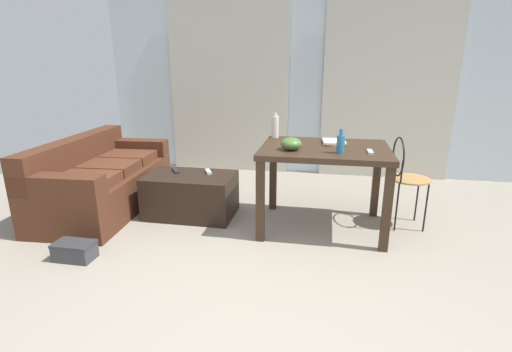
{
  "coord_description": "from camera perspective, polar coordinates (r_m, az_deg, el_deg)",
  "views": [
    {
      "loc": [
        0.32,
        -1.88,
        1.53
      ],
      "look_at": [
        -0.36,
        1.71,
        0.43
      ],
      "focal_mm": 26.74,
      "sensor_mm": 36.0,
      "label": 1
    }
  ],
  "objects": [
    {
      "name": "wire_chair",
      "position": [
        3.83,
        21.29,
        0.69
      ],
      "size": [
        0.37,
        0.39,
        0.87
      ],
      "color": "#B7844C",
      "rests_on": "ground"
    },
    {
      "name": "tv_remote_on_table",
      "position": [
        3.39,
        16.71,
        3.48
      ],
      "size": [
        0.05,
        0.16,
        0.02
      ],
      "primitive_type": "cube",
      "rotation": [
        0.0,
        0.0,
        0.02
      ],
      "color": "#B7B7B2",
      "rests_on": "craft_table"
    },
    {
      "name": "curtains",
      "position": [
        5.33,
        7.38,
        12.7
      ],
      "size": [
        3.83,
        0.03,
        2.34
      ],
      "color": "beige",
      "rests_on": "ground"
    },
    {
      "name": "tv_remote_primary",
      "position": [
        3.96,
        -7.16,
        0.66
      ],
      "size": [
        0.12,
        0.17,
        0.03
      ],
      "primitive_type": "cube",
      "rotation": [
        0.0,
        0.0,
        0.48
      ],
      "color": "#B7B7B2",
      "rests_on": "coffee_table"
    },
    {
      "name": "tv_remote_secondary",
      "position": [
        4.07,
        -11.92,
        0.83
      ],
      "size": [
        0.13,
        0.18,
        0.02
      ],
      "primitive_type": "cube",
      "rotation": [
        0.0,
        0.0,
        0.55
      ],
      "color": "#232326",
      "rests_on": "coffee_table"
    },
    {
      "name": "wall_back",
      "position": [
        5.4,
        7.5,
        14.33
      ],
      "size": [
        5.6,
        0.1,
        2.64
      ],
      "primitive_type": "cube",
      "color": "silver",
      "rests_on": "ground"
    },
    {
      "name": "shoebox",
      "position": [
        3.44,
        -25.49,
        -10.07
      ],
      "size": [
        0.32,
        0.19,
        0.15
      ],
      "color": "#38383D",
      "rests_on": "ground"
    },
    {
      "name": "bottle_far",
      "position": [
        3.91,
        2.87,
        7.42
      ],
      "size": [
        0.08,
        0.08,
        0.25
      ],
      "color": "beige",
      "rests_on": "craft_table"
    },
    {
      "name": "ground_plane",
      "position": [
        3.6,
        4.61,
        -8.54
      ],
      "size": [
        8.42,
        8.42,
        0.0
      ],
      "primitive_type": "plane",
      "color": "gray"
    },
    {
      "name": "couch",
      "position": [
        4.42,
        -22.09,
        -0.67
      ],
      "size": [
        0.91,
        1.81,
        0.76
      ],
      "color": "#4C2819",
      "rests_on": "ground"
    },
    {
      "name": "book_stack",
      "position": [
        3.7,
        11.56,
        5.02
      ],
      "size": [
        0.23,
        0.3,
        0.03
      ],
      "color": "gold",
      "rests_on": "craft_table"
    },
    {
      "name": "bowl",
      "position": [
        3.36,
        5.28,
        4.82
      ],
      "size": [
        0.19,
        0.19,
        0.11
      ],
      "primitive_type": "ellipsoid",
      "color": "#477033",
      "rests_on": "craft_table"
    },
    {
      "name": "craft_table",
      "position": [
        3.55,
        10.19,
        2.53
      ],
      "size": [
        1.15,
        0.89,
        0.79
      ],
      "color": "#382619",
      "rests_on": "ground"
    },
    {
      "name": "coffee_table",
      "position": [
        3.98,
        -9.7,
        -2.82
      ],
      "size": [
        0.88,
        0.56,
        0.43
      ],
      "color": "black",
      "rests_on": "ground"
    },
    {
      "name": "bottle_near",
      "position": [
        3.29,
        12.54,
        4.77
      ],
      "size": [
        0.07,
        0.07,
        0.21
      ],
      "color": "teal",
      "rests_on": "craft_table"
    }
  ]
}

